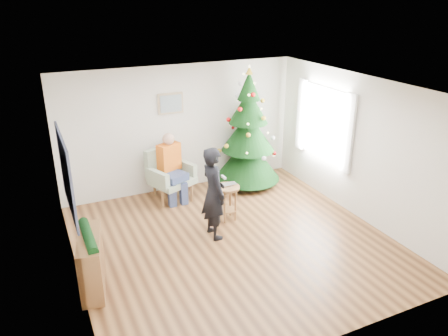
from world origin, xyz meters
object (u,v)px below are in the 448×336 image
standing_man (213,193)px  armchair (170,180)px  christmas_tree (248,134)px  console (92,262)px  stool (228,203)px

standing_man → armchair: bearing=4.2°
christmas_tree → console: christmas_tree is taller
console → standing_man: bearing=25.8°
christmas_tree → stool: christmas_tree is taller
armchair → christmas_tree: bearing=-21.9°
armchair → console: (-1.92, -2.30, 0.02)m
christmas_tree → standing_man: (-1.55, -1.72, -0.34)m
christmas_tree → standing_man: size_ratio=1.57×
console → stool: bearing=31.8°
armchair → standing_man: size_ratio=0.64×
stool → console: size_ratio=0.66×
stool → console: (-2.57, -0.99, 0.06)m
armchair → console: bearing=-151.4°
christmas_tree → armchair: christmas_tree is taller
stool → armchair: armchair is taller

